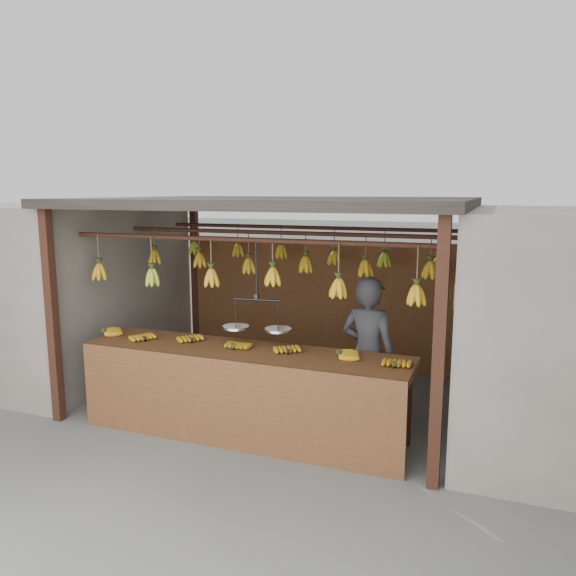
% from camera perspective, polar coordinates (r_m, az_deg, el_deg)
% --- Properties ---
extents(ground, '(80.00, 80.00, 0.00)m').
position_cam_1_polar(ground, '(6.97, -0.89, -10.99)').
color(ground, '#5B5B57').
extents(stall, '(4.30, 3.30, 2.40)m').
position_cam_1_polar(stall, '(6.84, 0.09, 5.59)').
color(stall, black).
rests_on(stall, ground).
extents(neighbor_left, '(3.00, 3.00, 2.30)m').
position_cam_1_polar(neighbor_left, '(8.64, -23.70, 0.16)').
color(neighbor_left, slate).
rests_on(neighbor_left, ground).
extents(counter, '(3.54, 0.77, 0.96)m').
position_cam_1_polar(counter, '(5.65, -4.95, -8.50)').
color(counter, '#57321A').
rests_on(counter, ground).
extents(hanging_bananas, '(3.64, 2.26, 0.38)m').
position_cam_1_polar(hanging_bananas, '(6.57, -0.99, 2.31)').
color(hanging_bananas, '#BB8614').
rests_on(hanging_bananas, ground).
extents(balance_scale, '(0.70, 0.32, 0.91)m').
position_cam_1_polar(balance_scale, '(5.69, -3.19, -3.62)').
color(balance_scale, black).
rests_on(balance_scale, ground).
extents(vendor, '(0.67, 0.52, 1.64)m').
position_cam_1_polar(vendor, '(5.82, 8.14, -6.81)').
color(vendor, '#262628').
rests_on(vendor, ground).
extents(bag_bundles, '(0.08, 0.26, 1.21)m').
position_cam_1_polar(bag_bundles, '(7.56, 16.83, -1.77)').
color(bag_bundles, red).
rests_on(bag_bundles, ground).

